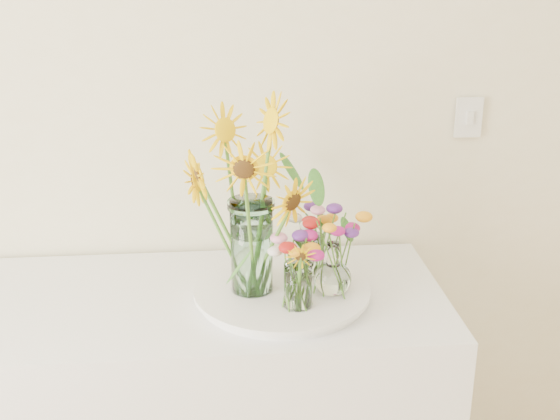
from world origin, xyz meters
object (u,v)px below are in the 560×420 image
object	(u,v)px
small_vase_b	(333,268)
small_vase_c	(312,255)
tray	(282,293)
small_vase_a	(298,286)
mason_jar	(252,246)

from	to	relation	value
small_vase_b	small_vase_c	distance (m)	0.12
tray	small_vase_c	bearing A→B (deg)	43.00
tray	small_vase_a	world-z (taller)	small_vase_a
mason_jar	small_vase_a	bearing A→B (deg)	-42.99
small_vase_b	mason_jar	bearing A→B (deg)	171.85
mason_jar	small_vase_c	xyz separation A→B (m)	(0.17, 0.09, -0.07)
small_vase_b	small_vase_c	xyz separation A→B (m)	(-0.04, 0.12, -0.01)
small_vase_b	small_vase_a	bearing A→B (deg)	-143.95
tray	small_vase_b	size ratio (longest dim) A/B	3.13
mason_jar	small_vase_b	xyz separation A→B (m)	(0.21, -0.03, -0.06)
small_vase_a	small_vase_b	xyz separation A→B (m)	(0.10, 0.07, 0.01)
tray	small_vase_c	size ratio (longest dim) A/B	3.84
small_vase_a	small_vase_b	world-z (taller)	small_vase_b
tray	small_vase_c	xyz separation A→B (m)	(0.09, 0.09, 0.07)
tray	small_vase_b	bearing A→B (deg)	-13.86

